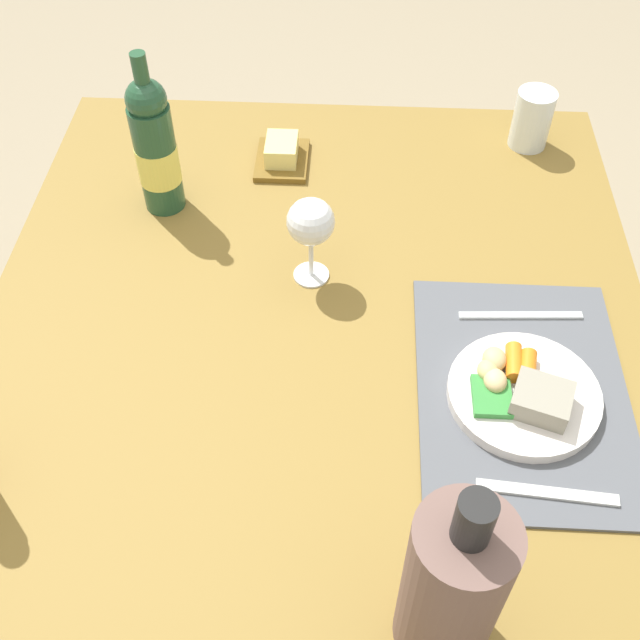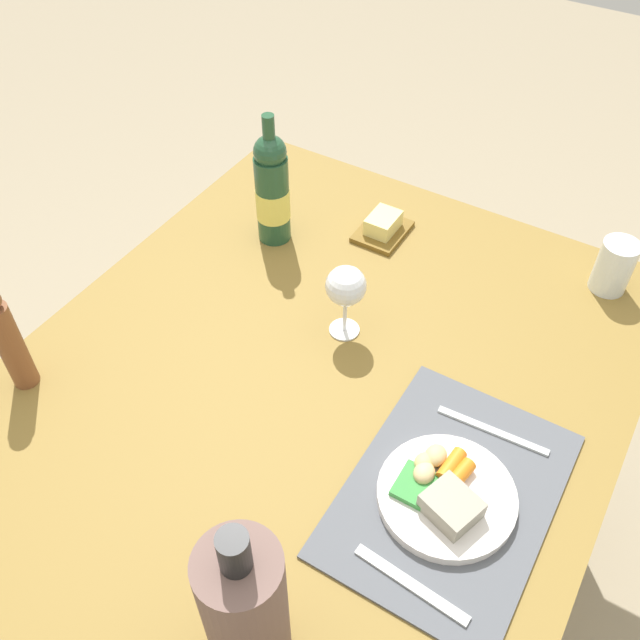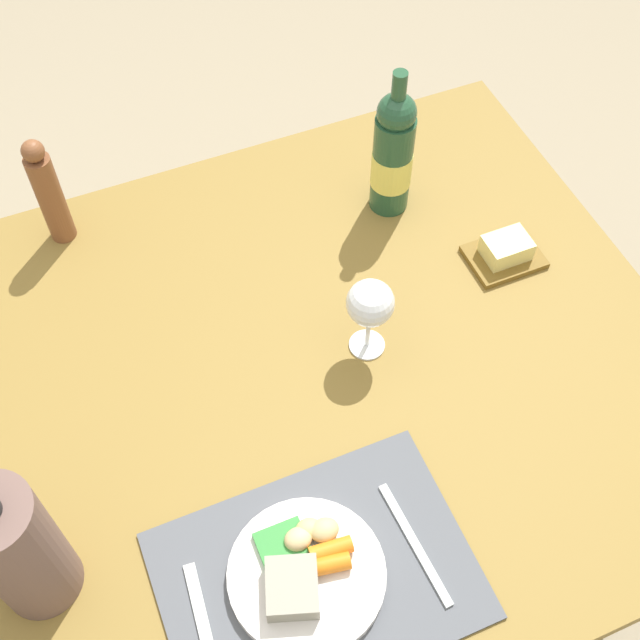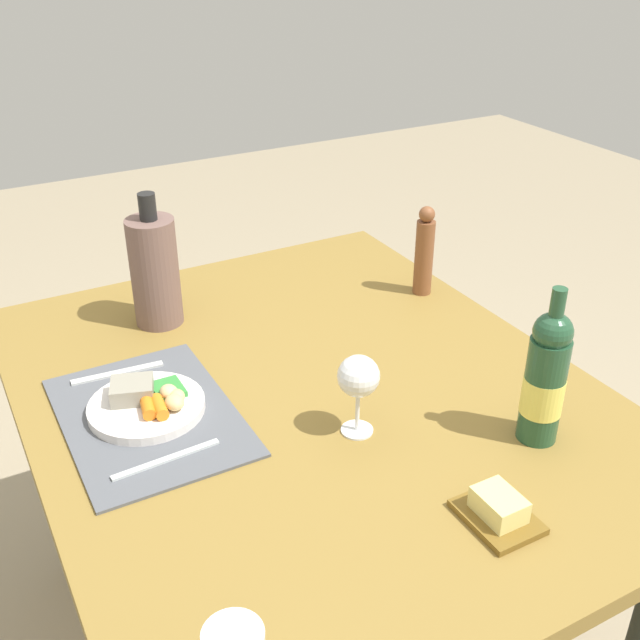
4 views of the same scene
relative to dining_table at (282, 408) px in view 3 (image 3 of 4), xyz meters
The scene contains 11 objects.
ground_plane 0.69m from the dining_table, ahead, with size 8.00×8.00×0.00m, color gray.
dining_table is the anchor object (origin of this frame).
placemat 0.33m from the dining_table, 101.92° to the right, with size 0.44×0.31×0.01m, color #52565C.
dinner_plate 0.34m from the dining_table, 104.71° to the right, with size 0.22×0.22×0.05m.
fork 0.41m from the dining_table, 125.94° to the right, with size 0.02×0.19×0.01m, color silver.
knife 0.35m from the dining_table, 76.17° to the right, with size 0.01×0.20×0.01m, color silver.
wine_bottle 0.49m from the dining_table, 41.39° to the left, with size 0.07×0.07×0.30m.
butter_dish 0.49m from the dining_table, 10.77° to the left, with size 0.13×0.10×0.05m.
cooler_bottle 0.50m from the dining_table, 157.74° to the right, with size 0.11×0.11×0.31m.
pepper_mill 0.55m from the dining_table, 119.22° to the left, with size 0.05×0.05×0.23m.
wine_glass 0.26m from the dining_table, ahead, with size 0.08×0.08×0.16m.
Camera 3 is at (-0.21, -0.67, 1.94)m, focal length 46.89 mm.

